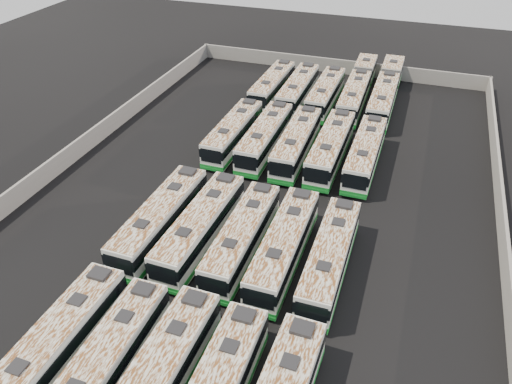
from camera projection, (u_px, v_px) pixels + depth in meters
name	position (u px, v px, depth m)	size (l,w,h in m)	color
ground	(263.00, 196.00, 50.56)	(140.00, 140.00, 0.00)	black
perimeter_wall	(263.00, 187.00, 49.94)	(45.20, 73.20, 2.20)	slate
bus_front_far_left	(55.00, 347.00, 32.81)	(2.92, 13.20, 3.71)	beige
bus_front_left	(105.00, 365.00, 31.71)	(2.87, 12.87, 3.62)	beige
bus_front_center	(157.00, 381.00, 30.68)	(2.99, 13.43, 3.78)	beige
bus_midfront_far_left	(161.00, 219.00, 44.18)	(3.00, 13.51, 3.80)	beige
bus_midfront_left	(200.00, 227.00, 43.30)	(3.16, 13.48, 3.79)	beige
bus_midfront_center	(242.00, 237.00, 42.26)	(2.77, 12.90, 3.64)	beige
bus_midfront_right	(284.00, 246.00, 41.21)	(2.86, 13.23, 3.73)	beige
bus_midfront_far_right	(330.00, 258.00, 40.08)	(2.80, 12.95, 3.65)	beige
bus_midback_far_left	(233.00, 133.00, 58.04)	(2.81, 12.91, 3.63)	beige
bus_midback_left	(265.00, 137.00, 56.99)	(2.88, 13.29, 3.74)	beige
bus_midback_center	(296.00, 143.00, 55.87)	(3.09, 13.32, 3.74)	beige
bus_midback_right	(330.00, 148.00, 54.89)	(2.87, 13.49, 3.80)	beige
bus_midback_far_right	(365.00, 154.00, 53.93)	(2.81, 13.11, 3.69)	beige
bus_back_far_left	(272.00, 86.00, 69.62)	(2.90, 12.97, 3.65)	beige
bus_back_left	(298.00, 90.00, 68.35)	(2.87, 13.20, 3.72)	beige
bus_back_center	(325.00, 94.00, 67.36)	(2.79, 13.02, 3.67)	beige
bus_back_right	(358.00, 88.00, 69.12)	(3.11, 20.19, 3.65)	beige
bus_back_far_right	(386.00, 90.00, 68.16)	(2.93, 20.69, 3.75)	beige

